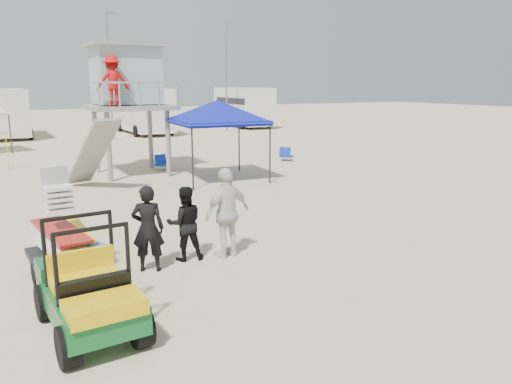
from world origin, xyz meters
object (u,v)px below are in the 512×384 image
utility_cart (87,283)px  canopy_blue (217,104)px  surf_trailer (63,238)px  man_left (148,228)px  lifeguard_tower (125,80)px

utility_cart → canopy_blue: size_ratio=0.67×
utility_cart → surf_trailer: size_ratio=1.03×
utility_cart → man_left: bearing=53.2°
utility_cart → lifeguard_tower: lifeguard_tower is taller
man_left → canopy_blue: canopy_blue is taller
lifeguard_tower → canopy_blue: lifeguard_tower is taller
lifeguard_tower → canopy_blue: bearing=-46.6°
surf_trailer → canopy_blue: bearing=49.2°
utility_cart → man_left: 2.54m
surf_trailer → canopy_blue: canopy_blue is taller
utility_cart → canopy_blue: (6.69, 10.06, 2.07)m
man_left → canopy_blue: 9.76m
surf_trailer → utility_cart: bearing=-90.1°
utility_cart → canopy_blue: bearing=56.4°
man_left → canopy_blue: size_ratio=0.50×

